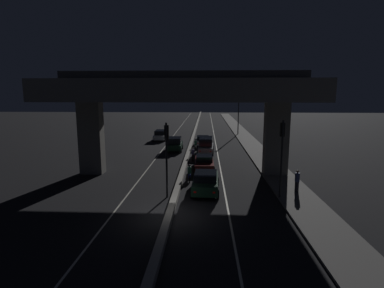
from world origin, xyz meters
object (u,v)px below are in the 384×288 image
(car_silver_fourth, at_px, (203,140))
(car_white_second_oncoming, at_px, (160,135))
(car_dark_green_lead, at_px, (206,181))
(car_silver_third, at_px, (206,145))
(car_dark_red_second, at_px, (204,162))
(motorcycle_black_filtering_mid, at_px, (193,155))
(motorcycle_white_filtering_far, at_px, (195,145))
(traffic_light_right_of_median, at_px, (282,146))
(street_lamp, at_px, (236,110))
(car_dark_green_lead_oncoming, at_px, (175,144))
(motorcycle_blue_filtering_near, at_px, (189,174))
(pedestrian_on_sidewalk, at_px, (297,181))
(traffic_light_left_of_median, at_px, (167,147))

(car_silver_fourth, xyz_separation_m, car_white_second_oncoming, (-6.80, 4.59, 0.11))
(car_dark_green_lead, relative_size, car_silver_third, 1.06)
(car_dark_red_second, distance_m, motorcycle_black_filtering_mid, 4.16)
(motorcycle_black_filtering_mid, bearing_deg, motorcycle_white_filtering_far, -3.58)
(traffic_light_right_of_median, distance_m, car_dark_red_second, 10.31)
(street_lamp, distance_m, car_dark_green_lead_oncoming, 18.66)
(motorcycle_blue_filtering_near, xyz_separation_m, pedestrian_on_sidewalk, (8.17, -2.84, 0.34))
(car_dark_red_second, relative_size, car_silver_third, 1.06)
(traffic_light_left_of_median, relative_size, motorcycle_black_filtering_mid, 2.91)
(car_silver_fourth, distance_m, pedestrian_on_sidewalk, 21.89)
(car_silver_fourth, height_order, motorcycle_blue_filtering_near, motorcycle_blue_filtering_near)
(traffic_light_left_of_median, relative_size, car_dark_green_lead_oncoming, 1.33)
(motorcycle_black_filtering_mid, height_order, motorcycle_white_filtering_far, motorcycle_white_filtering_far)
(street_lamp, bearing_deg, car_silver_third, -107.02)
(car_dark_red_second, bearing_deg, motorcycle_black_filtering_mid, 16.96)
(car_dark_green_lead, xyz_separation_m, pedestrian_on_sidewalk, (6.78, -0.07, 0.15))
(car_silver_third, xyz_separation_m, car_dark_green_lead_oncoming, (-4.07, 1.69, -0.17))
(traffic_light_left_of_median, xyz_separation_m, motorcycle_blue_filtering_near, (1.38, 4.00, -3.04))
(motorcycle_blue_filtering_near, xyz_separation_m, motorcycle_black_filtering_mid, (-0.07, 8.17, -0.02))
(car_dark_green_lead, bearing_deg, street_lamp, -7.47)
(car_white_second_oncoming, height_order, pedestrian_on_sidewalk, pedestrian_on_sidewalk)
(car_dark_red_second, distance_m, car_dark_green_lead_oncoming, 10.18)
(car_silver_third, bearing_deg, motorcycle_blue_filtering_near, 175.05)
(car_white_second_oncoming, relative_size, motorcycle_white_filtering_far, 2.33)
(motorcycle_blue_filtering_near, xyz_separation_m, motorcycle_white_filtering_far, (0.01, 14.04, 0.00))
(car_dark_red_second, relative_size, motorcycle_black_filtering_mid, 2.58)
(traffic_light_right_of_median, relative_size, motorcycle_blue_filtering_near, 3.18)
(car_silver_third, bearing_deg, pedestrian_on_sidewalk, -153.62)
(street_lamp, xyz_separation_m, car_silver_fourth, (-5.79, -11.50, -3.80))
(motorcycle_black_filtering_mid, bearing_deg, car_dark_red_second, -164.67)
(car_dark_green_lead_oncoming, bearing_deg, car_dark_green_lead, 13.05)
(traffic_light_left_of_median, bearing_deg, car_dark_green_lead, 24.02)
(traffic_light_left_of_median, xyz_separation_m, car_silver_fourth, (2.30, 21.81, -2.95))
(car_dark_green_lead, relative_size, car_white_second_oncoming, 1.05)
(car_silver_third, height_order, motorcycle_blue_filtering_near, car_silver_third)
(street_lamp, relative_size, car_dark_green_lead, 1.58)
(motorcycle_blue_filtering_near, bearing_deg, motorcycle_white_filtering_far, -3.34)
(street_lamp, xyz_separation_m, car_dark_red_second, (-5.48, -25.10, -3.82))
(car_dark_green_lead, height_order, car_white_second_oncoming, car_white_second_oncoming)
(car_dark_green_lead_oncoming, xyz_separation_m, car_white_second_oncoming, (-3.20, 8.79, -0.06))
(car_dark_red_second, height_order, car_silver_third, car_silver_third)
(traffic_light_right_of_median, xyz_separation_m, car_white_second_oncoming, (-12.51, 26.40, -2.98))
(motorcycle_white_filtering_far, distance_m, pedestrian_on_sidewalk, 18.76)
(traffic_light_right_of_median, distance_m, pedestrian_on_sidewalk, 3.43)
(car_silver_third, distance_m, motorcycle_blue_filtering_near, 12.01)
(car_dark_green_lead_oncoming, distance_m, motorcycle_white_filtering_far, 2.74)
(car_dark_green_lead, bearing_deg, car_dark_red_second, 3.29)
(car_dark_red_second, height_order, car_silver_fourth, car_dark_red_second)
(car_dark_red_second, bearing_deg, car_white_second_oncoming, 20.19)
(motorcycle_white_filtering_far, bearing_deg, motorcycle_black_filtering_mid, 178.35)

